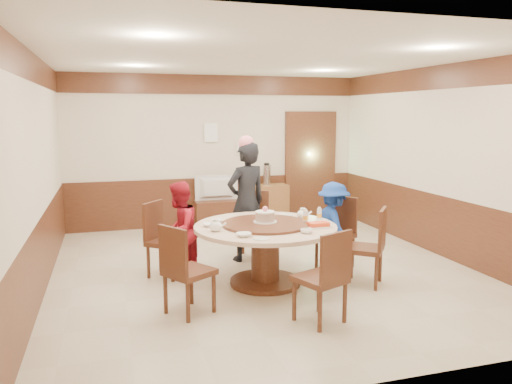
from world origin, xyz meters
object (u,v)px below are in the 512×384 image
object	(u,v)px
birthday_cake	(265,217)
thermos	(267,175)
banquet_table	(265,242)
television	(217,188)
person_blue	(333,226)
side_cabinet	(266,204)
person_standing	(246,202)
tv_stand	(217,214)
person_red	(179,230)
shrimp_platter	(318,225)

from	to	relation	value
birthday_cake	thermos	xyz separation A→B (m)	(1.07, 3.28, 0.09)
banquet_table	television	distance (m)	3.30
person_blue	side_cabinet	distance (m)	2.99
person_standing	tv_stand	world-z (taller)	person_standing
person_red	tv_stand	world-z (taller)	person_red
banquet_table	thermos	distance (m)	3.52
television	tv_stand	bearing A→B (deg)	-0.00
birthday_cake	side_cabinet	size ratio (longest dim) A/B	0.37
person_red	side_cabinet	world-z (taller)	person_red
person_standing	birthday_cake	bearing A→B (deg)	68.89
person_blue	birthday_cake	xyz separation A→B (m)	(-1.06, -0.30, 0.25)
person_red	tv_stand	size ratio (longest dim) A/B	1.47
person_standing	shrimp_platter	world-z (taller)	person_standing
person_blue	tv_stand	size ratio (longest dim) A/B	1.40
birthday_cake	tv_stand	xyz separation A→B (m)	(0.10, 3.25, -0.60)
television	side_cabinet	bearing A→B (deg)	-175.96
person_blue	thermos	world-z (taller)	person_blue
person_blue	birthday_cake	distance (m)	1.13
person_red	television	distance (m)	2.94
tv_stand	thermos	size ratio (longest dim) A/B	2.24
banquet_table	thermos	bearing A→B (deg)	71.96
television	banquet_table	bearing A→B (deg)	90.41
person_blue	television	bearing A→B (deg)	16.21
tv_stand	side_cabinet	distance (m)	0.98
side_cabinet	tv_stand	bearing A→B (deg)	-178.23
banquet_table	tv_stand	world-z (taller)	banquet_table
television	person_standing	bearing A→B (deg)	91.09
person_standing	thermos	xyz separation A→B (m)	(1.02, 2.24, 0.09)
person_red	person_blue	world-z (taller)	person_red
birthday_cake	side_cabinet	distance (m)	3.48
banquet_table	thermos	world-z (taller)	thermos
shrimp_platter	television	world-z (taller)	television
person_blue	shrimp_platter	xyz separation A→B (m)	(-0.50, -0.63, 0.18)
birthday_cake	television	bearing A→B (deg)	88.29
person_standing	person_red	xyz separation A→B (m)	(-1.04, -0.53, -0.23)
side_cabinet	television	bearing A→B (deg)	-178.23
banquet_table	birthday_cake	distance (m)	0.32
person_standing	tv_stand	bearing A→B (deg)	-109.46
person_standing	side_cabinet	bearing A→B (deg)	-132.74
person_red	television	xyz separation A→B (m)	(1.08, 2.73, 0.11)
person_red	thermos	xyz separation A→B (m)	(2.06, 2.76, 0.31)
person_standing	birthday_cake	size ratio (longest dim) A/B	5.84
shrimp_platter	person_blue	bearing A→B (deg)	51.70
tv_stand	shrimp_platter	bearing A→B (deg)	-82.61
banquet_table	person_red	xyz separation A→B (m)	(-0.98, 0.56, 0.09)
person_standing	person_red	bearing A→B (deg)	8.77
television	person_blue	bearing A→B (deg)	110.37
person_red	thermos	bearing A→B (deg)	175.37
shrimp_platter	tv_stand	distance (m)	3.66
person_red	birthday_cake	distance (m)	1.13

